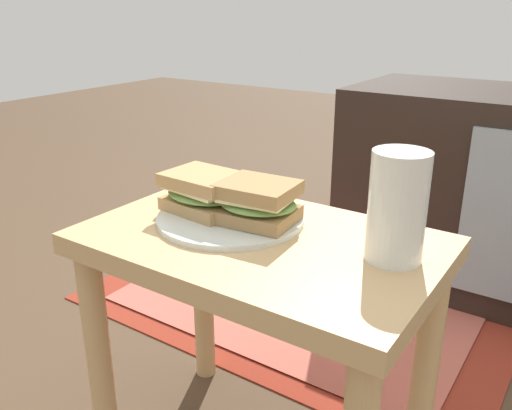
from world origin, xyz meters
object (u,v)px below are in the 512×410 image
object	(u,v)px
sandwich_back	(258,202)
beer_glass	(397,209)
sandwich_front	(204,192)
plate	(230,218)

from	to	relation	value
sandwich_back	beer_glass	distance (m)	0.23
sandwich_front	sandwich_back	size ratio (longest dim) A/B	1.06
plate	sandwich_front	distance (m)	0.07
plate	sandwich_back	bearing A→B (deg)	4.23
plate	sandwich_front	world-z (taller)	sandwich_front
plate	beer_glass	xyz separation A→B (m)	(0.28, 0.01, 0.07)
plate	beer_glass	size ratio (longest dim) A/B	1.55
plate	sandwich_front	size ratio (longest dim) A/B	1.69
plate	beer_glass	distance (m)	0.29
sandwich_front	sandwich_back	bearing A→B (deg)	4.23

